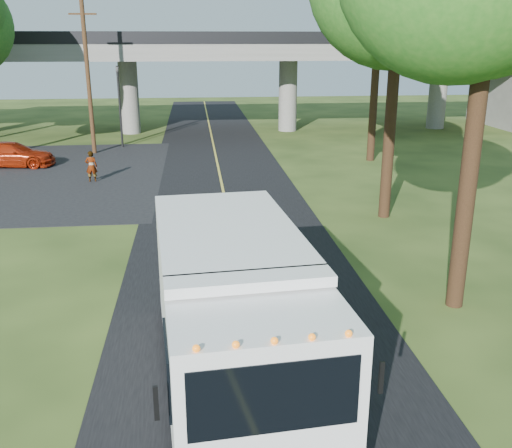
{
  "coord_description": "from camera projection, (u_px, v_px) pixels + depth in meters",
  "views": [
    {
      "loc": [
        -1.26,
        -12.18,
        6.74
      ],
      "look_at": [
        0.46,
        3.64,
        1.6
      ],
      "focal_mm": 40.0,
      "sensor_mm": 36.0,
      "label": 1
    }
  ],
  "objects": [
    {
      "name": "pedestrian",
      "position": [
        91.0,
        166.0,
        28.25
      ],
      "size": [
        0.58,
        0.38,
        1.56
      ],
      "primitive_type": "imported",
      "rotation": [
        0.0,
        0.0,
        3.16
      ],
      "color": "gray",
      "rests_on": "ground"
    },
    {
      "name": "traffic_signal",
      "position": [
        119.0,
        98.0,
        36.72
      ],
      "size": [
        0.18,
        0.22,
        5.2
      ],
      "color": "black",
      "rests_on": "ground"
    },
    {
      "name": "lane_line",
      "position": [
        228.0,
        213.0,
        23.18
      ],
      "size": [
        0.12,
        90.0,
        0.01
      ],
      "primitive_type": "cube",
      "color": "gold",
      "rests_on": "road"
    },
    {
      "name": "ground",
      "position": [
        253.0,
        334.0,
        13.73
      ],
      "size": [
        120.0,
        120.0,
        0.0
      ],
      "primitive_type": "plane",
      "color": "#293D15",
      "rests_on": "ground"
    },
    {
      "name": "utility_pole",
      "position": [
        88.0,
        78.0,
        34.25
      ],
      "size": [
        1.6,
        0.26,
        9.0
      ],
      "color": "#472D19",
      "rests_on": "ground"
    },
    {
      "name": "road",
      "position": [
        228.0,
        214.0,
        23.18
      ],
      "size": [
        7.0,
        90.0,
        0.02
      ],
      "primitive_type": "cube",
      "color": "black",
      "rests_on": "ground"
    },
    {
      "name": "tree_right_far",
      "position": [
        384.0,
        10.0,
        30.88
      ],
      "size": [
        5.77,
        5.67,
        10.99
      ],
      "color": "#382314",
      "rests_on": "ground"
    },
    {
      "name": "step_van",
      "position": [
        234.0,
        309.0,
        11.14
      ],
      "size": [
        3.4,
        7.78,
        3.18
      ],
      "rotation": [
        0.0,
        0.0,
        0.08
      ],
      "color": "white",
      "rests_on": "ground"
    },
    {
      "name": "overpass",
      "position": [
        209.0,
        71.0,
        42.6
      ],
      "size": [
        54.0,
        10.0,
        7.3
      ],
      "color": "slate",
      "rests_on": "ground"
    },
    {
      "name": "red_sedan",
      "position": [
        12.0,
        155.0,
        31.73
      ],
      "size": [
        4.8,
        2.29,
        1.35
      ],
      "primitive_type": "imported",
      "rotation": [
        0.0,
        0.0,
        1.48
      ],
      "color": "#982009",
      "rests_on": "ground"
    },
    {
      "name": "parking_lot",
      "position": [
        8.0,
        176.0,
        29.62
      ],
      "size": [
        16.0,
        18.0,
        0.01
      ],
      "primitive_type": "cube",
      "color": "black",
      "rests_on": "ground"
    }
  ]
}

